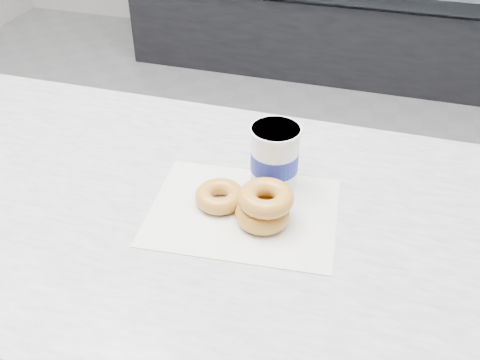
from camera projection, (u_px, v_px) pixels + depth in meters
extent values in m
plane|color=gray|center=(223.00, 286.00, 2.03)|extent=(5.00, 5.00, 0.00)
cube|color=#333335|center=(144.00, 344.00, 1.31)|extent=(3.00, 0.70, 0.86)
cube|color=silver|center=(119.00, 201.00, 1.04)|extent=(3.06, 0.76, 0.04)
cube|color=black|center=(322.00, 26.00, 3.49)|extent=(2.40, 0.70, 0.50)
cube|color=silver|center=(243.00, 211.00, 0.98)|extent=(0.36, 0.29, 0.00)
torus|color=gold|center=(220.00, 196.00, 0.99)|extent=(0.12, 0.12, 0.03)
torus|color=gold|center=(263.00, 214.00, 0.95)|extent=(0.10, 0.10, 0.03)
torus|color=gold|center=(266.00, 198.00, 0.93)|extent=(0.14, 0.14, 0.03)
cylinder|color=white|center=(275.00, 158.00, 1.01)|extent=(0.11, 0.11, 0.13)
cylinder|color=white|center=(276.00, 130.00, 0.97)|extent=(0.10, 0.10, 0.01)
cylinder|color=navy|center=(274.00, 160.00, 1.01)|extent=(0.11, 0.11, 0.04)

